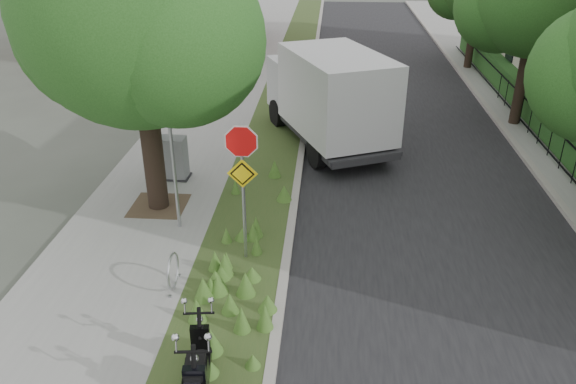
% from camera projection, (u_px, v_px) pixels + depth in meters
% --- Properties ---
extents(ground, '(120.00, 120.00, 0.00)m').
position_uv_depth(ground, '(308.00, 280.00, 11.89)').
color(ground, '#4C5147').
rests_on(ground, ground).
extents(sidewalk_near, '(3.50, 60.00, 0.12)m').
position_uv_depth(sidewalk_near, '(206.00, 116.00, 21.05)').
color(sidewalk_near, gray).
rests_on(sidewalk_near, ground).
extents(verge, '(2.00, 60.00, 0.12)m').
position_uv_depth(verge, '(279.00, 118.00, 20.86)').
color(verge, '#344E21').
rests_on(verge, ground).
extents(kerb_near, '(0.20, 60.00, 0.13)m').
position_uv_depth(kerb_near, '(306.00, 119.00, 20.79)').
color(kerb_near, '#9E9991').
rests_on(kerb_near, ground).
extents(road, '(7.00, 60.00, 0.01)m').
position_uv_depth(road, '(401.00, 123.00, 20.58)').
color(road, black).
rests_on(road, ground).
extents(kerb_far, '(0.20, 60.00, 0.13)m').
position_uv_depth(kerb_far, '(499.00, 124.00, 20.32)').
color(kerb_far, '#9E9991').
rests_on(kerb_far, ground).
extents(footpath_far, '(3.20, 60.00, 0.12)m').
position_uv_depth(footpath_far, '(547.00, 125.00, 20.20)').
color(footpath_far, gray).
rests_on(footpath_far, ground).
extents(street_tree_main, '(6.21, 5.54, 7.66)m').
position_uv_depth(street_tree_main, '(135.00, 20.00, 12.54)').
color(street_tree_main, black).
rests_on(street_tree_main, ground).
extents(bare_post, '(0.08, 0.08, 4.00)m').
position_uv_depth(bare_post, '(172.00, 150.00, 12.75)').
color(bare_post, '#A5A8AD').
rests_on(bare_post, ground).
extents(bike_hoop, '(0.06, 0.78, 0.77)m').
position_uv_depth(bike_hoop, '(173.00, 271.00, 11.31)').
color(bike_hoop, '#A5A8AD').
rests_on(bike_hoop, ground).
extents(sign_assembly, '(0.94, 0.08, 3.22)m').
position_uv_depth(sign_assembly, '(242.00, 166.00, 11.45)').
color(sign_assembly, '#A5A8AD').
rests_on(sign_assembly, ground).
extents(fence_far, '(0.04, 24.00, 1.00)m').
position_uv_depth(fence_far, '(522.00, 108.00, 20.00)').
color(fence_far, black).
rests_on(fence_far, ground).
extents(hedge_far, '(1.00, 24.00, 1.10)m').
position_uv_depth(hedge_far, '(542.00, 109.00, 19.95)').
color(hedge_far, '#1C4418').
rests_on(hedge_far, footpath_far).
extents(scooter_near, '(0.49, 1.71, 0.82)m').
position_uv_depth(scooter_near, '(197.00, 377.00, 8.73)').
color(scooter_near, black).
rests_on(scooter_near, ground).
extents(box_truck, '(4.45, 6.33, 2.68)m').
position_uv_depth(box_truck, '(329.00, 93.00, 17.94)').
color(box_truck, '#262628').
rests_on(box_truck, ground).
extents(utility_cabinet, '(0.94, 0.65, 1.22)m').
position_uv_depth(utility_cabinet, '(172.00, 159.00, 15.88)').
color(utility_cabinet, '#262628').
rests_on(utility_cabinet, ground).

